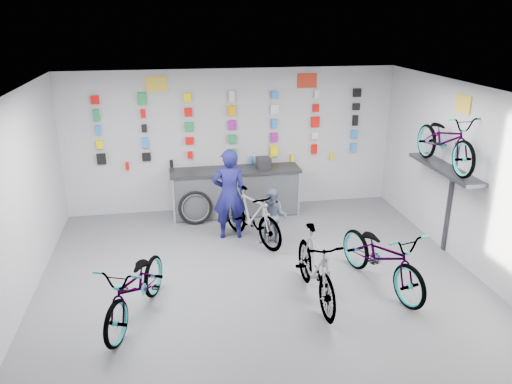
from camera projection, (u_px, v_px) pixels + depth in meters
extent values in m
plane|color=#515156|center=(269.00, 303.00, 7.39)|extent=(8.00, 8.00, 0.00)
plane|color=white|center=(271.00, 101.00, 6.37)|extent=(8.00, 8.00, 0.00)
plane|color=#B6B6B8|center=(232.00, 141.00, 10.59)|extent=(7.00, 0.00, 7.00)
plane|color=#B6B6B8|center=(499.00, 194.00, 7.46)|extent=(0.00, 8.00, 8.00)
cube|color=black|center=(236.00, 194.00, 10.53)|extent=(2.60, 0.60, 0.90)
cube|color=silver|center=(238.00, 198.00, 10.24)|extent=(2.60, 0.02, 0.90)
cube|color=silver|center=(174.00, 202.00, 10.02)|extent=(0.04, 0.04, 0.96)
cube|color=silver|center=(299.00, 194.00, 10.45)|extent=(0.04, 0.04, 0.96)
cube|color=black|center=(235.00, 171.00, 10.35)|extent=(2.70, 0.66, 0.06)
cube|color=black|center=(101.00, 159.00, 10.16)|extent=(0.18, 0.06, 0.22)
cube|color=black|center=(146.00, 157.00, 10.31)|extent=(0.18, 0.06, 0.17)
cube|color=red|center=(190.00, 155.00, 10.46)|extent=(0.11, 0.06, 0.14)
cube|color=#21893E|center=(233.00, 153.00, 10.61)|extent=(0.15, 0.06, 0.18)
cube|color=#FFE702|center=(274.00, 151.00, 10.75)|extent=(0.16, 0.06, 0.24)
cube|color=red|center=(314.00, 149.00, 10.90)|extent=(0.12, 0.06, 0.21)
cube|color=#2E7FD9|center=(353.00, 147.00, 11.05)|extent=(0.13, 0.06, 0.18)
cube|color=#FFE702|center=(100.00, 145.00, 10.06)|extent=(0.13, 0.06, 0.16)
cube|color=#2E7FD9|center=(145.00, 143.00, 10.21)|extent=(0.13, 0.06, 0.21)
cube|color=red|center=(190.00, 141.00, 10.36)|extent=(0.17, 0.06, 0.14)
cube|color=#21893E|center=(232.00, 139.00, 10.50)|extent=(0.16, 0.06, 0.18)
cube|color=#A3129A|center=(274.00, 137.00, 10.65)|extent=(0.15, 0.06, 0.19)
cube|color=silver|center=(315.00, 136.00, 10.80)|extent=(0.15, 0.06, 0.15)
cube|color=#2E7FD9|center=(354.00, 134.00, 10.95)|extent=(0.14, 0.06, 0.17)
cube|color=#2E7FD9|center=(98.00, 130.00, 9.96)|extent=(0.10, 0.06, 0.19)
cube|color=black|center=(144.00, 128.00, 10.11)|extent=(0.10, 0.06, 0.16)
cube|color=#21893E|center=(189.00, 127.00, 10.25)|extent=(0.18, 0.06, 0.18)
cube|color=#A3129A|center=(232.00, 125.00, 10.40)|extent=(0.16, 0.06, 0.20)
cube|color=#2E7FD9|center=(274.00, 123.00, 10.55)|extent=(0.11, 0.06, 0.20)
cube|color=red|center=(315.00, 122.00, 10.70)|extent=(0.18, 0.06, 0.22)
cube|color=black|center=(355.00, 120.00, 10.85)|extent=(0.11, 0.06, 0.23)
cube|color=#21893E|center=(97.00, 115.00, 9.86)|extent=(0.11, 0.06, 0.23)
cube|color=red|center=(143.00, 114.00, 10.00)|extent=(0.10, 0.06, 0.18)
cube|color=red|center=(188.00, 112.00, 10.15)|extent=(0.16, 0.06, 0.17)
cube|color=#FDA103|center=(232.00, 111.00, 10.30)|extent=(0.15, 0.06, 0.21)
cube|color=silver|center=(275.00, 109.00, 10.45)|extent=(0.16, 0.06, 0.19)
cube|color=red|center=(316.00, 108.00, 10.60)|extent=(0.13, 0.06, 0.16)
cube|color=black|center=(356.00, 107.00, 10.74)|extent=(0.16, 0.06, 0.15)
cube|color=red|center=(95.00, 100.00, 9.75)|extent=(0.16, 0.06, 0.16)
cube|color=#21893E|center=(142.00, 99.00, 9.90)|extent=(0.17, 0.06, 0.24)
cube|color=#FFE702|center=(187.00, 97.00, 10.05)|extent=(0.14, 0.06, 0.17)
cube|color=silver|center=(232.00, 96.00, 10.20)|extent=(0.11, 0.06, 0.23)
cube|color=#2E7FD9|center=(275.00, 95.00, 10.35)|extent=(0.14, 0.06, 0.16)
cube|color=silver|center=(316.00, 94.00, 10.49)|extent=(0.10, 0.06, 0.17)
cube|color=black|center=(357.00, 93.00, 10.64)|extent=(0.17, 0.06, 0.18)
cylinder|color=red|center=(127.00, 166.00, 10.28)|extent=(0.07, 0.07, 0.16)
cylinder|color=black|center=(171.00, 164.00, 10.43)|extent=(0.07, 0.07, 0.16)
cylinder|color=#2E7FD9|center=(251.00, 160.00, 10.71)|extent=(0.07, 0.07, 0.16)
cylinder|color=#FFE702|center=(292.00, 158.00, 10.86)|extent=(0.07, 0.07, 0.16)
cylinder|color=#FFE702|center=(332.00, 156.00, 11.01)|extent=(0.07, 0.07, 0.16)
cube|color=#333338|center=(445.00, 169.00, 8.52)|extent=(0.38, 1.90, 0.06)
cube|color=#333338|center=(450.00, 198.00, 8.73)|extent=(0.04, 0.10, 2.00)
cube|color=yellow|center=(156.00, 84.00, 9.91)|extent=(0.42, 0.02, 0.30)
cube|color=red|center=(307.00, 81.00, 10.42)|extent=(0.42, 0.02, 0.30)
cube|color=yellow|center=(463.00, 104.00, 8.17)|extent=(0.02, 0.40, 0.30)
imported|color=gray|center=(136.00, 287.00, 6.88)|extent=(1.28, 1.99, 0.99)
imported|color=gray|center=(316.00, 267.00, 7.32)|extent=(0.53, 1.82, 1.09)
imported|color=gray|center=(382.00, 256.00, 7.70)|extent=(1.18, 2.11, 1.05)
imported|color=gray|center=(252.00, 216.00, 9.24)|extent=(1.23, 1.74, 1.03)
imported|color=gray|center=(446.00, 140.00, 8.34)|extent=(0.63, 1.80, 0.95)
imported|color=#141452|center=(229.00, 194.00, 9.30)|extent=(0.66, 0.46, 1.74)
imported|color=#4F586E|center=(273.00, 217.00, 9.10)|extent=(0.64, 0.57, 1.09)
torus|color=black|center=(196.00, 208.00, 10.07)|extent=(0.70, 0.19, 0.70)
torus|color=silver|center=(196.00, 208.00, 10.07)|extent=(0.57, 0.12, 0.57)
cube|color=black|center=(264.00, 163.00, 10.40)|extent=(0.29, 0.31, 0.22)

